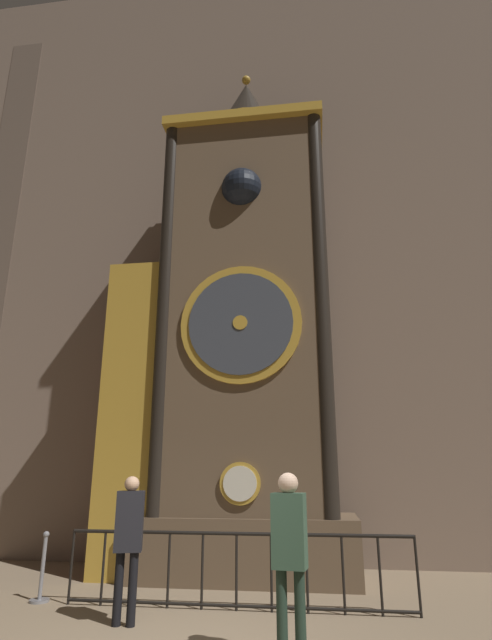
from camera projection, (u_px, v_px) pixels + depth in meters
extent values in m
cube|color=#7A6656|center=(254.00, 220.00, 12.05)|extent=(24.00, 0.30, 15.21)
cube|color=brown|center=(246.00, 547.00, 8.68)|extent=(3.86, 1.61, 1.04)
cube|color=brown|center=(246.00, 303.00, 9.97)|extent=(3.09, 1.40, 7.91)
cube|color=gold|center=(245.00, 136.00, 10.98)|extent=(3.34, 1.54, 0.20)
cylinder|color=gold|center=(240.00, 483.00, 8.29)|extent=(0.69, 0.05, 0.69)
cylinder|color=silver|center=(240.00, 483.00, 8.26)|extent=(0.57, 0.03, 0.57)
cylinder|color=gold|center=(240.00, 324.00, 9.09)|extent=(2.23, 0.07, 2.23)
cylinder|color=#3D424C|center=(240.00, 323.00, 9.05)|extent=(1.92, 0.04, 1.92)
cylinder|color=gold|center=(240.00, 323.00, 9.03)|extent=(0.27, 0.03, 0.27)
cube|color=#3A2D21|center=(245.00, 200.00, 10.40)|extent=(1.03, 0.42, 1.03)
sphere|color=black|center=(242.00, 189.00, 10.01)|extent=(0.82, 0.82, 0.82)
cylinder|color=black|center=(165.00, 297.00, 9.58)|extent=(0.29, 0.29, 7.91)
cylinder|color=black|center=(321.00, 289.00, 9.18)|extent=(0.29, 0.29, 7.91)
cylinder|color=gold|center=(246.00, 130.00, 11.15)|extent=(1.07, 1.07, 0.30)
cone|color=black|center=(246.00, 104.00, 11.35)|extent=(1.02, 1.02, 1.08)
sphere|color=gold|center=(246.00, 80.00, 11.54)|extent=(0.20, 0.20, 0.20)
cube|color=maroon|center=(139.00, 413.00, 9.68)|extent=(1.04, 1.19, 5.74)
cube|color=gold|center=(127.00, 409.00, 9.10)|extent=(1.10, 0.06, 5.74)
cylinder|color=black|center=(71.00, 566.00, 7.12)|extent=(0.04, 0.04, 0.98)
cylinder|color=black|center=(103.00, 567.00, 7.05)|extent=(0.04, 0.04, 0.98)
cylinder|color=black|center=(136.00, 568.00, 6.99)|extent=(0.04, 0.04, 0.98)
cylinder|color=black|center=(169.00, 569.00, 6.92)|extent=(0.04, 0.04, 0.98)
cylinder|color=black|center=(202.00, 570.00, 6.86)|extent=(0.04, 0.04, 0.98)
cylinder|color=black|center=(236.00, 571.00, 6.80)|extent=(0.04, 0.04, 0.98)
cylinder|color=black|center=(271.00, 572.00, 6.73)|extent=(0.04, 0.04, 0.98)
cylinder|color=black|center=(307.00, 573.00, 6.67)|extent=(0.04, 0.04, 0.98)
cylinder|color=black|center=(343.00, 574.00, 6.61)|extent=(0.04, 0.04, 0.98)
cylinder|color=black|center=(380.00, 575.00, 6.54)|extent=(0.04, 0.04, 0.98)
cylinder|color=black|center=(418.00, 576.00, 6.48)|extent=(0.04, 0.04, 0.98)
cylinder|color=black|center=(237.00, 534.00, 6.93)|extent=(4.78, 0.05, 0.05)
cylinder|color=black|center=(236.00, 606.00, 6.67)|extent=(4.78, 0.04, 0.04)
cylinder|color=black|center=(118.00, 588.00, 6.13)|extent=(0.11, 0.11, 0.82)
cylinder|color=black|center=(132.00, 589.00, 6.10)|extent=(0.11, 0.11, 0.82)
cube|color=black|center=(130.00, 521.00, 6.34)|extent=(0.39, 0.30, 0.72)
sphere|color=tan|center=(132.00, 484.00, 6.47)|extent=(0.19, 0.19, 0.19)
cylinder|color=#213427|center=(282.00, 616.00, 4.91)|extent=(0.11, 0.11, 0.85)
cylinder|color=#213427|center=(300.00, 617.00, 4.89)|extent=(0.11, 0.11, 0.85)
cube|color=#385642|center=(289.00, 530.00, 5.13)|extent=(0.37, 0.27, 0.73)
sphere|color=beige|center=(288.00, 483.00, 5.26)|extent=(0.21, 0.21, 0.21)
cylinder|color=gray|center=(39.00, 601.00, 7.11)|extent=(0.28, 0.28, 0.04)
cylinder|color=gray|center=(43.00, 569.00, 7.22)|extent=(0.06, 0.06, 0.86)
sphere|color=gray|center=(46.00, 534.00, 7.36)|extent=(0.09, 0.09, 0.09)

